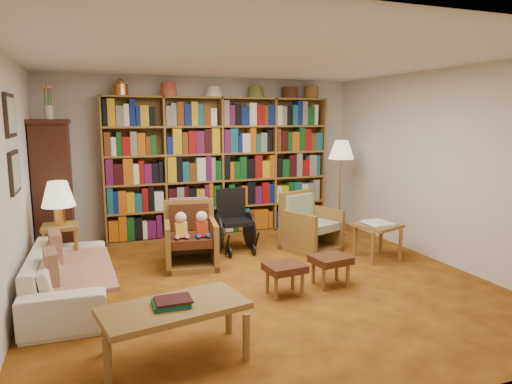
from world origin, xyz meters
name	(u,v)px	position (x,y,z in m)	size (l,w,h in m)	color
floor	(261,282)	(0.00, 0.00, 0.00)	(5.00, 5.00, 0.00)	#975717
ceiling	(261,59)	(0.00, 0.00, 2.50)	(5.00, 5.00, 0.00)	white
wall_back	(206,157)	(0.00, 2.50, 1.25)	(5.00, 5.00, 0.00)	silver
wall_front	(408,223)	(0.00, -2.50, 1.25)	(5.00, 5.00, 0.00)	silver
wall_left	(9,186)	(-2.50, 0.00, 1.25)	(5.00, 5.00, 0.00)	silver
wall_right	(441,167)	(2.50, 0.00, 1.25)	(5.00, 5.00, 0.00)	silver
bookshelf	(221,162)	(0.20, 2.33, 1.17)	(3.60, 0.30, 2.42)	brown
curio_cabinet	(54,187)	(-2.25, 2.00, 0.95)	(0.50, 0.95, 2.40)	#3B1910
framed_pictures	(13,144)	(-2.48, 0.30, 1.62)	(0.03, 0.52, 0.97)	black
sofa	(69,276)	(-2.05, 0.18, 0.27)	(0.73, 1.86, 0.54)	beige
sofa_throw	(74,272)	(-2.00, 0.18, 0.30)	(0.77, 1.43, 0.04)	#C8AE92
cushion_left	(56,251)	(-2.18, 0.53, 0.45)	(0.11, 0.36, 0.36)	maroon
cushion_right	(51,271)	(-2.18, -0.17, 0.45)	(0.11, 0.35, 0.35)	maroon
side_table_lamp	(61,238)	(-2.15, 1.06, 0.46)	(0.41, 0.41, 0.62)	brown
table_lamp	(58,195)	(-2.15, 1.06, 0.97)	(0.38, 0.38, 0.52)	gold
armchair_leather	(190,239)	(-0.63, 0.93, 0.34)	(0.75, 0.78, 0.83)	brown
armchair_sage	(309,227)	(1.15, 1.06, 0.31)	(0.90, 0.90, 0.82)	brown
wheelchair	(234,223)	(0.11, 1.36, 0.40)	(0.50, 0.70, 0.88)	black
floor_lamp	(341,154)	(1.99, 1.64, 1.32)	(0.40, 0.40, 1.53)	gold
side_table_papers	(378,229)	(1.78, 0.29, 0.41)	(0.63, 0.63, 0.51)	brown
footstool_a	(285,270)	(0.10, -0.44, 0.28)	(0.43, 0.38, 0.34)	#482513
footstool_b	(331,262)	(0.70, -0.37, 0.28)	(0.45, 0.40, 0.34)	#482513
coffee_table	(174,311)	(-1.23, -1.31, 0.38)	(1.21, 0.77, 0.48)	brown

